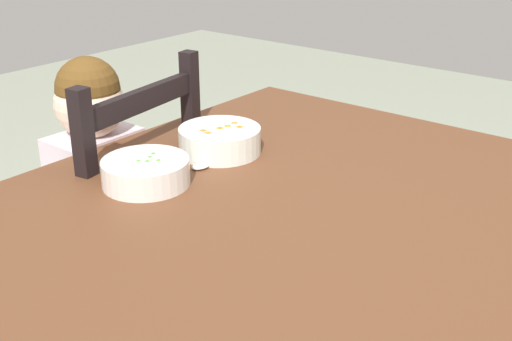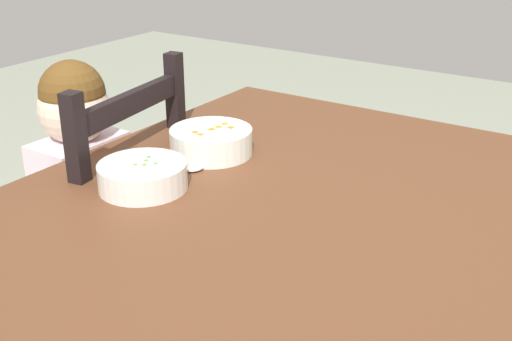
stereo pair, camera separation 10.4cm
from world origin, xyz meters
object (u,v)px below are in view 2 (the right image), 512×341
object	(u,v)px
dining_chair	(98,250)
child_figure	(91,190)
spoon	(202,166)
bowl_of_peas	(143,175)
dining_table	(291,249)
bowl_of_carrots	(211,141)

from	to	relation	value
dining_chair	child_figure	distance (m)	0.18
dining_chair	child_figure	world-z (taller)	child_figure
spoon	bowl_of_peas	bearing A→B (deg)	167.29
dining_table	bowl_of_carrots	size ratio (longest dim) A/B	6.80
bowl_of_peas	spoon	xyz separation A→B (m)	(0.15, -0.03, -0.02)
dining_table	bowl_of_peas	size ratio (longest dim) A/B	7.11
dining_table	bowl_of_peas	world-z (taller)	bowl_of_peas
bowl_of_carrots	spoon	bearing A→B (deg)	-156.40
dining_table	bowl_of_carrots	bearing A→B (deg)	65.87
dining_table	bowl_of_peas	distance (m)	0.33
dining_table	spoon	size ratio (longest dim) A/B	9.31
bowl_of_carrots	spoon	xyz separation A→B (m)	(-0.08, -0.03, -0.03)
bowl_of_peas	child_figure	bearing A→B (deg)	68.67
child_figure	bowl_of_carrots	world-z (taller)	child_figure
dining_chair	spoon	world-z (taller)	dining_chair
dining_chair	child_figure	xyz separation A→B (m)	(-0.01, -0.01, 0.18)
bowl_of_carrots	spoon	world-z (taller)	bowl_of_carrots
child_figure	bowl_of_peas	world-z (taller)	child_figure
child_figure	bowl_of_carrots	size ratio (longest dim) A/B	5.02
dining_chair	child_figure	size ratio (longest dim) A/B	0.99
dining_table	child_figure	world-z (taller)	child_figure
dining_chair	bowl_of_peas	xyz separation A→B (m)	(-0.12, -0.30, 0.33)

